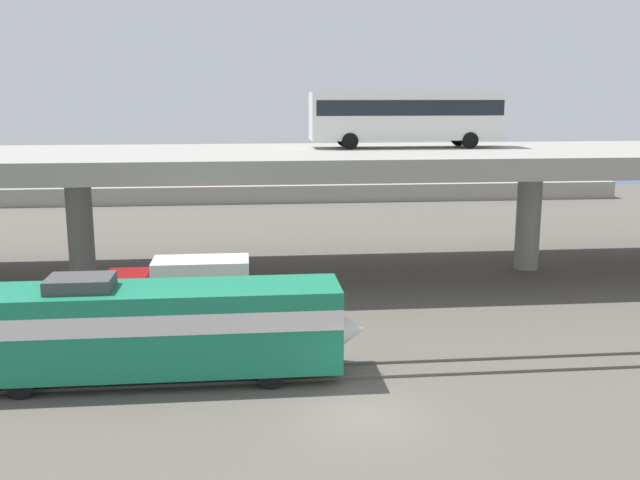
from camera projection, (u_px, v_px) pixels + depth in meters
ground_plane at (364, 416)px, 24.83m from camera, size 260.00×260.00×0.00m
rail_strip_near at (351, 378)px, 28.00m from camera, size 110.00×0.12×0.12m
rail_strip_far at (346, 364)px, 29.44m from camera, size 110.00×0.12×0.12m
train_locomotive at (169, 325)px, 27.60m from camera, size 15.50×3.04×4.18m
highway_overpass at (311, 163)px, 42.97m from camera, size 96.00×12.75×7.51m
transit_bus_on_overpass at (407, 114)px, 44.81m from camera, size 12.00×2.68×3.40m
service_truck_west at (183, 288)px, 34.96m from camera, size 6.80×2.46×3.04m
pier_parking_lot at (282, 187)px, 78.26m from camera, size 68.99×12.73×1.75m
parked_car_0 at (66, 172)px, 77.28m from camera, size 4.58×1.82×1.50m
parked_car_1 at (69, 176)px, 74.21m from camera, size 4.53×1.93×1.50m
parked_car_2 at (298, 170)px, 79.61m from camera, size 4.02×1.88×1.50m
parked_car_3 at (418, 171)px, 78.94m from camera, size 4.50×2.00×1.50m
parked_car_4 at (365, 168)px, 81.14m from camera, size 4.36×1.91×1.50m
parked_car_5 at (371, 174)px, 75.78m from camera, size 4.45×2.00×1.50m
parked_car_6 at (257, 170)px, 79.41m from camera, size 4.09×2.00×1.50m
parked_car_7 at (531, 167)px, 82.73m from camera, size 4.56×1.94×1.50m
harbor_water at (274, 172)px, 100.85m from camera, size 140.00×36.00×0.01m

